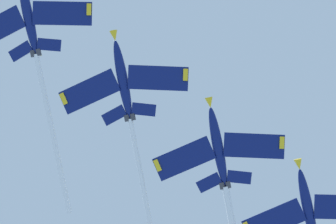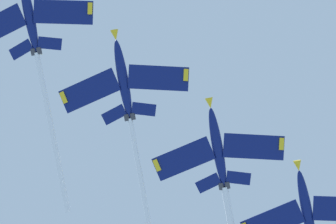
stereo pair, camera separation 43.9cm
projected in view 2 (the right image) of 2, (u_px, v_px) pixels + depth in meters
jet_lead at (36, 47)px, 101.53m from camera, size 35.52×19.93×15.36m
jet_second at (128, 105)px, 99.80m from camera, size 33.55×19.85×14.32m
jet_third at (226, 195)px, 99.08m from camera, size 36.71×19.84×14.87m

